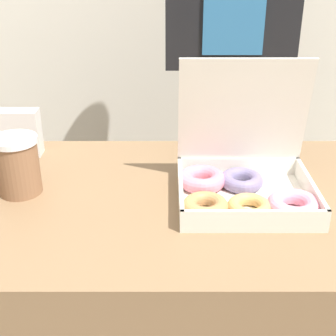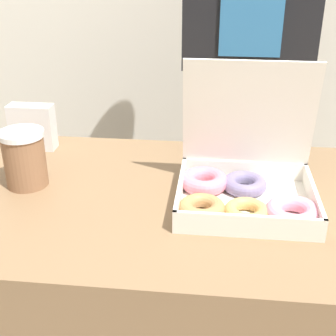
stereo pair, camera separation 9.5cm
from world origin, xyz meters
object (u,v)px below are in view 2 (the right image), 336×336
Objects in this scene: donut_box at (242,185)px; napkin_holder at (33,127)px; person_customer at (247,54)px; coffee_cup at (25,158)px.

napkin_holder is (-0.53, 0.23, 0.02)m from donut_box.
person_customer reaches higher than donut_box.
donut_box is 0.58m from napkin_holder.
napkin_holder is at bearing 106.51° from coffee_cup.
coffee_cup is at bearing -137.94° from person_customer.
coffee_cup is 1.08× the size of napkin_holder.
donut_box is 0.50m from person_customer.
donut_box is at bearing -3.64° from coffee_cup.
donut_box is at bearing -92.12° from person_customer.
donut_box is 2.57× the size of napkin_holder.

